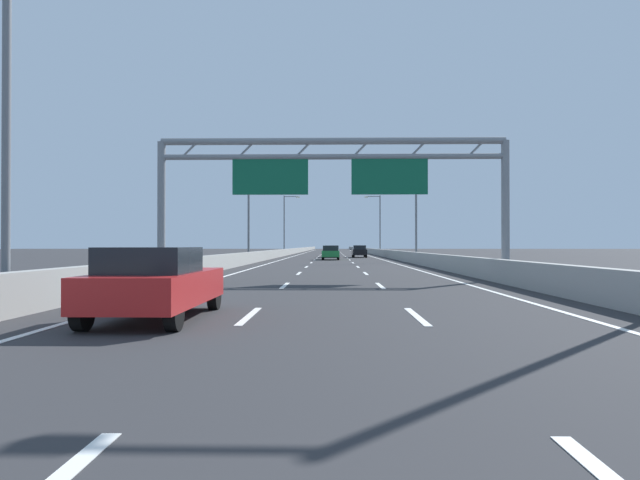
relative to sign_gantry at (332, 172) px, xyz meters
The scene contains 49 objects.
ground_plane 74.76m from the sign_gantry, 89.98° to the left, with size 260.00×260.00×0.00m, color #2D2D30.
lane_dash_left_1 13.87m from the sign_gantry, 97.83° to the right, with size 0.16×3.00×0.01m, color white.
lane_dash_left_2 6.42m from the sign_gantry, 114.48° to the right, with size 0.16×3.00×0.01m, color white.
lane_dash_left_3 7.22m from the sign_gantry, 109.16° to the left, with size 0.16×3.00×0.01m, color white.
lane_dash_left_4 15.00m from the sign_gantry, 97.17° to the left, with size 0.16×3.00×0.01m, color white.
lane_dash_left_5 23.66m from the sign_gantry, 94.39° to the left, with size 0.16×3.00×0.01m, color white.
lane_dash_left_6 32.51m from the sign_gantry, 93.16° to the left, with size 0.16×3.00×0.01m, color white.
lane_dash_left_7 41.42m from the sign_gantry, 92.47° to the left, with size 0.16×3.00×0.01m, color white.
lane_dash_left_8 50.36m from the sign_gantry, 92.03° to the left, with size 0.16×3.00×0.01m, color white.
lane_dash_left_9 59.33m from the sign_gantry, 91.72° to the left, with size 0.16×3.00×0.01m, color white.
lane_dash_left_10 68.30m from the sign_gantry, 91.49° to the left, with size 0.16×3.00×0.01m, color white.
lane_dash_left_11 77.27m from the sign_gantry, 91.32° to the left, with size 0.16×3.00×0.01m, color white.
lane_dash_left_12 86.26m from the sign_gantry, 91.18° to the left, with size 0.16×3.00×0.01m, color white.
lane_dash_left_13 95.24m from the sign_gantry, 91.07° to the left, with size 0.16×3.00×0.01m, color white.
lane_dash_left_14 104.23m from the sign_gantry, 90.98° to the left, with size 0.16×3.00×0.01m, color white.
lane_dash_left_15 113.22m from the sign_gantry, 90.90° to the left, with size 0.16×3.00×0.01m, color white.
lane_dash_left_16 122.21m from the sign_gantry, 90.83° to the left, with size 0.16×3.00×0.01m, color white.
lane_dash_left_17 131.20m from the sign_gantry, 90.78° to the left, with size 0.16×3.00×0.01m, color white.
lane_dash_right_1 13.88m from the sign_gantry, 81.94° to the right, with size 0.16×3.00×0.01m, color white.
lane_dash_right_2 6.44m from the sign_gantry, 64.88° to the right, with size 0.16×3.00×0.01m, color white.
lane_dash_right_3 7.24m from the sign_gantry, 70.32° to the left, with size 0.16×3.00×0.01m, color white.
lane_dash_right_4 15.01m from the sign_gantry, 82.62° to the left, with size 0.16×3.00×0.01m, color white.
lane_dash_right_5 23.67m from the sign_gantry, 85.48° to the left, with size 0.16×3.00×0.01m, color white.
lane_dash_right_6 32.51m from the sign_gantry, 86.74° to the left, with size 0.16×3.00×0.01m, color white.
lane_dash_right_7 41.42m from the sign_gantry, 87.46° to the left, with size 0.16×3.00×0.01m, color white.
lane_dash_right_8 50.37m from the sign_gantry, 87.91° to the left, with size 0.16×3.00×0.01m, color white.
lane_dash_right_9 59.33m from the sign_gantry, 88.23° to the left, with size 0.16×3.00×0.01m, color white.
lane_dash_right_10 68.30m from the sign_gantry, 88.46° to the left, with size 0.16×3.00×0.01m, color white.
lane_dash_right_11 77.28m from the sign_gantry, 88.64° to the left, with size 0.16×3.00×0.01m, color white.
lane_dash_right_12 86.26m from the sign_gantry, 88.78° to the left, with size 0.16×3.00×0.01m, color white.
lane_dash_right_13 95.24m from the sign_gantry, 88.90° to the left, with size 0.16×3.00×0.01m, color white.
lane_dash_right_14 104.23m from the sign_gantry, 89.00° to the left, with size 0.16×3.00×0.01m, color white.
lane_dash_right_15 113.22m from the sign_gantry, 89.07° to the left, with size 0.16×3.00×0.01m, color white.
lane_dash_right_16 122.21m from the sign_gantry, 89.14° to the left, with size 0.16×3.00×0.01m, color white.
lane_dash_right_17 131.21m from the sign_gantry, 89.20° to the left, with size 0.16×3.00×0.01m, color white.
edge_line_left 63.00m from the sign_gantry, 94.77° to the left, with size 0.16×176.00×0.01m, color white.
edge_line_right 63.01m from the sign_gantry, 85.18° to the left, with size 0.16×176.00×0.01m, color white.
barrier_left 84.99m from the sign_gantry, 94.64° to the left, with size 0.45×220.00×0.95m.
barrier_right 85.00m from the sign_gantry, 85.32° to the left, with size 0.45×220.00×0.95m.
sign_gantry is the anchor object (origin of this frame).
streetlamp_left_near 14.09m from the sign_gantry, 121.90° to the right, with size 2.58×0.28×9.50m.
streetlamp_left_mid 27.22m from the sign_gantry, 105.87° to the left, with size 2.58×0.28×9.50m.
streetlamp_right_mid 27.23m from the sign_gantry, 74.03° to the left, with size 2.58×0.28×9.50m.
streetlamp_left_far 64.73m from the sign_gantry, 96.60° to the left, with size 2.58×0.28×9.50m.
streetlamp_right_far 64.74m from the sign_gantry, 83.35° to the left, with size 2.58×0.28×9.50m.
black_car 44.31m from the sign_gantry, 85.59° to the left, with size 1.73×4.57×1.50m.
green_car 33.40m from the sign_gantry, 90.22° to the left, with size 1.79×4.54×1.48m.
red_car 14.53m from the sign_gantry, 105.02° to the right, with size 1.87×4.47×1.49m.
silver_car 44.31m from the sign_gantry, 89.99° to the left, with size 1.83×4.63×1.49m.
Camera 1 is at (-0.02, 0.53, 1.53)m, focal length 31.23 mm.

